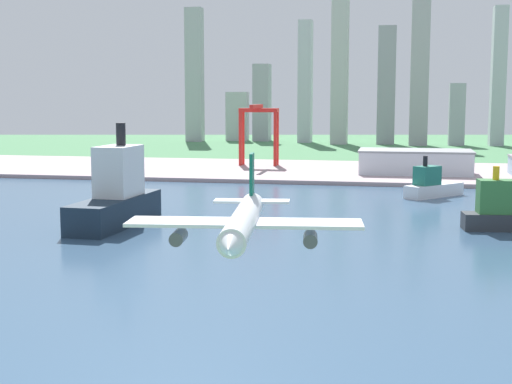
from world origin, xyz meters
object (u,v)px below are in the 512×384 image
(cargo_ship, at_px, (116,197))
(warehouse_main, at_px, (415,162))
(port_crane_red, at_px, (259,122))
(ferry_boat, at_px, (432,186))
(airplane_landing, at_px, (243,222))

(cargo_ship, distance_m, warehouse_main, 237.66)
(port_crane_red, distance_m, warehouse_main, 117.28)
(ferry_boat, distance_m, warehouse_main, 95.04)
(airplane_landing, height_order, cargo_ship, airplane_landing)
(airplane_landing, distance_m, warehouse_main, 384.95)
(airplane_landing, distance_m, ferry_boat, 292.07)
(port_crane_red, relative_size, warehouse_main, 0.61)
(airplane_landing, bearing_deg, ferry_boat, 82.47)
(port_crane_red, bearing_deg, airplane_landing, -79.49)
(warehouse_main, bearing_deg, port_crane_red, 161.69)
(cargo_ship, relative_size, ferry_boat, 1.79)
(cargo_ship, xyz_separation_m, warehouse_main, (121.48, 204.26, -1.49))
(port_crane_red, bearing_deg, ferry_boat, -48.47)
(cargo_ship, height_order, ferry_boat, cargo_ship)
(cargo_ship, bearing_deg, ferry_boat, 40.50)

